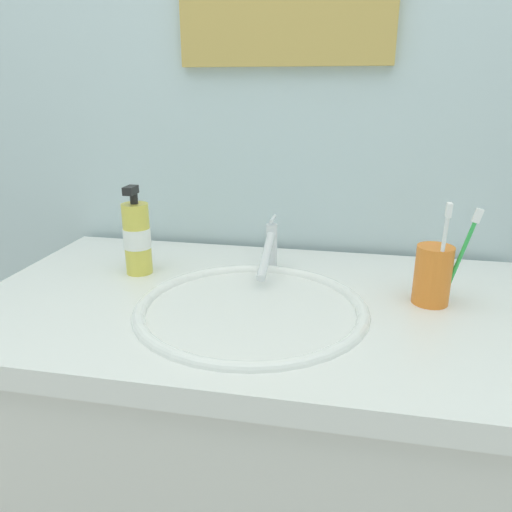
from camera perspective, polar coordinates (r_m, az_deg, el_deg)
tiled_wall_back at (r=1.18m, az=3.45°, el=16.26°), size 2.25×0.04×2.40m
vanity_counter at (r=1.17m, az=0.07°, el=-24.98°), size 1.05×0.61×0.88m
sink_basin at (r=0.89m, az=-0.38°, el=-8.42°), size 0.42×0.42×0.11m
faucet at (r=1.03m, az=1.73°, el=0.82°), size 0.02×0.17×0.11m
toothbrush_cup at (r=0.94m, az=19.81°, el=-2.10°), size 0.06×0.06×0.11m
toothbrush_green at (r=0.92m, az=22.87°, el=0.56°), size 0.05×0.01×0.18m
toothbrush_white at (r=0.89m, az=20.85°, el=0.77°), size 0.01×0.03×0.19m
soap_dispenser at (r=1.05m, az=-13.64°, el=2.11°), size 0.06×0.06×0.19m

